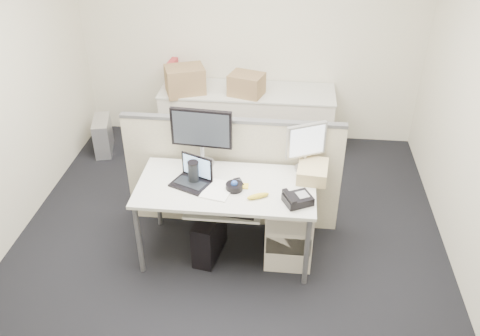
# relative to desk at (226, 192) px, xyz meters

# --- Properties ---
(floor) EXTENTS (4.00, 4.50, 0.01)m
(floor) POSITION_rel_desk_xyz_m (0.00, 0.00, -0.67)
(floor) COLOR black
(floor) RESTS_ON ground
(wall_back) EXTENTS (4.00, 0.02, 2.70)m
(wall_back) POSITION_rel_desk_xyz_m (0.00, 2.25, 0.69)
(wall_back) COLOR beige
(wall_back) RESTS_ON ground
(desk) EXTENTS (1.50, 0.75, 0.73)m
(desk) POSITION_rel_desk_xyz_m (0.00, 0.00, 0.00)
(desk) COLOR silver
(desk) RESTS_ON floor
(keyboard_tray) EXTENTS (0.62, 0.32, 0.02)m
(keyboard_tray) POSITION_rel_desk_xyz_m (0.00, -0.18, -0.04)
(keyboard_tray) COLOR silver
(keyboard_tray) RESTS_ON desk
(drawer_pedestal) EXTENTS (0.40, 0.55, 0.65)m
(drawer_pedestal) POSITION_rel_desk_xyz_m (0.55, 0.05, -0.34)
(drawer_pedestal) COLOR beige
(drawer_pedestal) RESTS_ON floor
(cubicle_partition) EXTENTS (2.00, 0.06, 1.10)m
(cubicle_partition) POSITION_rel_desk_xyz_m (0.00, 0.45, -0.11)
(cubicle_partition) COLOR beige
(cubicle_partition) RESTS_ON floor
(back_counter) EXTENTS (2.00, 0.60, 0.72)m
(back_counter) POSITION_rel_desk_xyz_m (0.00, 1.93, -0.30)
(back_counter) COLOR beige
(back_counter) RESTS_ON floor
(monitor_main) EXTENTS (0.55, 0.25, 0.54)m
(monitor_main) POSITION_rel_desk_xyz_m (-0.25, 0.32, 0.33)
(monitor_main) COLOR black
(monitor_main) RESTS_ON desk
(monitor_small) EXTENTS (0.40, 0.32, 0.44)m
(monitor_small) POSITION_rel_desk_xyz_m (0.65, 0.32, 0.29)
(monitor_small) COLOR #B7B7BC
(monitor_small) RESTS_ON desk
(laptop) EXTENTS (0.37, 0.33, 0.23)m
(laptop) POSITION_rel_desk_xyz_m (-0.30, -0.02, 0.18)
(laptop) COLOR black
(laptop) RESTS_ON desk
(trackball) EXTENTS (0.15, 0.15, 0.05)m
(trackball) POSITION_rel_desk_xyz_m (0.08, -0.05, 0.09)
(trackball) COLOR black
(trackball) RESTS_ON desk
(desk_phone) EXTENTS (0.27, 0.25, 0.07)m
(desk_phone) POSITION_rel_desk_xyz_m (0.60, -0.18, 0.10)
(desk_phone) COLOR black
(desk_phone) RESTS_ON desk
(paper_stack) EXTENTS (0.28, 0.33, 0.01)m
(paper_stack) POSITION_rel_desk_xyz_m (-0.06, -0.08, 0.07)
(paper_stack) COLOR white
(paper_stack) RESTS_ON desk
(sticky_pad) EXTENTS (0.08, 0.08, 0.01)m
(sticky_pad) POSITION_rel_desk_xyz_m (0.15, 0.00, 0.07)
(sticky_pad) COLOR yellow
(sticky_pad) RESTS_ON desk
(travel_mug) EXTENTS (0.11, 0.11, 0.19)m
(travel_mug) POSITION_rel_desk_xyz_m (-0.28, 0.02, 0.16)
(travel_mug) COLOR black
(travel_mug) RESTS_ON desk
(banana) EXTENTS (0.19, 0.13, 0.04)m
(banana) POSITION_rel_desk_xyz_m (0.28, -0.15, 0.09)
(banana) COLOR gold
(banana) RESTS_ON desk
(cellphone) EXTENTS (0.10, 0.13, 0.02)m
(cellphone) POSITION_rel_desk_xyz_m (0.10, 0.05, 0.07)
(cellphone) COLOR black
(cellphone) RESTS_ON desk
(manila_folders) EXTENTS (0.28, 0.34, 0.12)m
(manila_folders) POSITION_rel_desk_xyz_m (0.72, 0.20, 0.13)
(manila_folders) COLOR #D3B677
(manila_folders) RESTS_ON desk
(keyboard) EXTENTS (0.46, 0.21, 0.02)m
(keyboard) POSITION_rel_desk_xyz_m (0.05, -0.22, -0.02)
(keyboard) COLOR black
(keyboard) RESTS_ON keyboard_tray
(pc_tower_desk) EXTENTS (0.26, 0.48, 0.42)m
(pc_tower_desk) POSITION_rel_desk_xyz_m (-0.15, -0.05, -0.45)
(pc_tower_desk) COLOR black
(pc_tower_desk) RESTS_ON floor
(pc_tower_spare_dark) EXTENTS (0.30, 0.43, 0.37)m
(pc_tower_spare_dark) POSITION_rel_desk_xyz_m (-1.10, 1.63, -0.48)
(pc_tower_spare_dark) COLOR black
(pc_tower_spare_dark) RESTS_ON floor
(pc_tower_spare_silver) EXTENTS (0.28, 0.48, 0.42)m
(pc_tower_spare_silver) POSITION_rel_desk_xyz_m (-1.70, 1.63, -0.46)
(pc_tower_spare_silver) COLOR #B7B7BC
(pc_tower_spare_silver) RESTS_ON floor
(cardboard_box_left) EXTENTS (0.51, 0.45, 0.32)m
(cardboard_box_left) POSITION_rel_desk_xyz_m (-0.70, 1.81, 0.22)
(cardboard_box_left) COLOR #917D50
(cardboard_box_left) RESTS_ON back_counter
(cardboard_box_right) EXTENTS (0.43, 0.38, 0.26)m
(cardboard_box_right) POSITION_rel_desk_xyz_m (0.00, 1.81, 0.19)
(cardboard_box_right) COLOR #917D50
(cardboard_box_right) RESTS_ON back_counter
(red_binder) EXTENTS (0.10, 0.32, 0.29)m
(red_binder) POSITION_rel_desk_xyz_m (-0.90, 2.03, 0.20)
(red_binder) COLOR #B02C31
(red_binder) RESTS_ON back_counter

